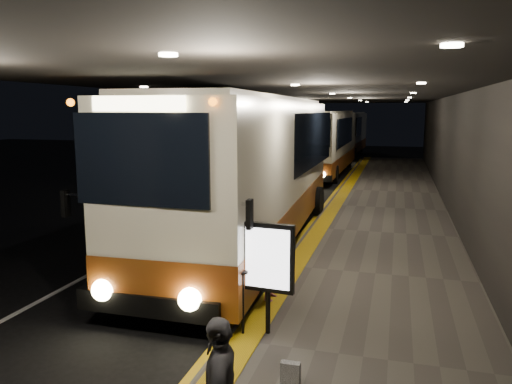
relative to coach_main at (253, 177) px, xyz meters
The scene contains 15 objects.
ground 3.94m from the coach_main, 109.68° to the right, with size 90.00×90.00×0.00m, color black.
lane_line_white 3.97m from the coach_main, 148.74° to the left, with size 0.12×50.00×0.01m, color silver.
kerb_stripe_yellow 2.91m from the coach_main, 56.11° to the left, with size 0.18×50.00×0.01m, color gold.
sidewalk 4.44m from the coach_main, 26.42° to the left, with size 4.50×50.00×0.15m, color #514C44.
tactile_strip 3.06m from the coach_main, 46.44° to the left, with size 0.50×50.00×0.01m, color gold.
terminal_wall 6.21m from the coach_main, 17.01° to the left, with size 0.10×50.00×6.00m, color black.
support_columns 2.77m from the coach_main, 163.39° to the left, with size 0.80×24.80×4.40m.
canopy 3.46m from the coach_main, 52.93° to the left, with size 9.00×50.00×0.40m, color black.
coach_main is the anchor object (origin of this frame).
coach_second 16.42m from the coach_main, 90.88° to the left, with size 2.58×11.76×3.69m.
coach_third 29.60m from the coach_main, 90.68° to the left, with size 2.70×11.39×3.56m.
passenger_boarding 4.88m from the coach_main, 69.71° to the right, with size 0.54×0.36×1.49m, color #AC507E.
bag_polka 8.08m from the coach_main, 70.08° to the right, with size 0.27×0.11×0.32m, color black.
info_sign 6.33m from the coach_main, 71.54° to the right, with size 0.90×0.19×1.90m.
stanchion_post 6.46m from the coach_main, 75.34° to the right, with size 0.05×0.05×1.08m, color black.
Camera 1 is at (5.12, -10.42, 3.87)m, focal length 35.00 mm.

